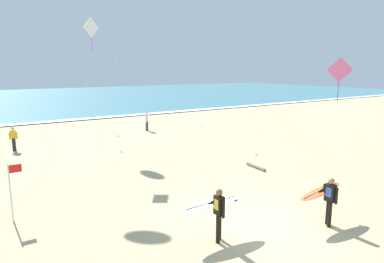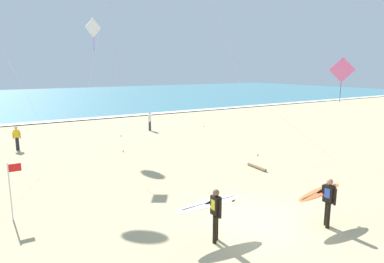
{
  "view_description": "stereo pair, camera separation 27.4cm",
  "coord_description": "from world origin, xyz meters",
  "px_view_note": "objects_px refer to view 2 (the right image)",
  "views": [
    {
      "loc": [
        -8.13,
        -8.04,
        5.31
      ],
      "look_at": [
        0.15,
        4.69,
        2.45
      ],
      "focal_mm": 31.49,
      "sensor_mm": 36.0,
      "label": 1
    },
    {
      "loc": [
        -7.9,
        -8.18,
        5.31
      ],
      "look_at": [
        0.15,
        4.69,
        2.45
      ],
      "focal_mm": 31.49,
      "sensor_mm": 36.0,
      "label": 2
    }
  ],
  "objects_px": {
    "surfer_lead": "(212,207)",
    "surfer_trailing": "(324,196)",
    "kite_diamond_rose_near": "(340,72)",
    "bystander_white_top": "(150,121)",
    "bystander_yellow_top": "(17,138)",
    "driftwood_log": "(257,167)",
    "lifeguard_flag": "(11,186)",
    "kite_diamond_ivory_high": "(94,34)"
  },
  "relations": [
    {
      "from": "kite_diamond_rose_near",
      "to": "lifeguard_flag",
      "type": "distance_m",
      "value": 16.88
    },
    {
      "from": "surfer_lead",
      "to": "bystander_white_top",
      "type": "distance_m",
      "value": 19.3
    },
    {
      "from": "surfer_trailing",
      "to": "bystander_white_top",
      "type": "distance_m",
      "value": 19.62
    },
    {
      "from": "driftwood_log",
      "to": "surfer_lead",
      "type": "bearing_deg",
      "value": -142.66
    },
    {
      "from": "bystander_white_top",
      "to": "driftwood_log",
      "type": "relative_size",
      "value": 1.11
    },
    {
      "from": "bystander_yellow_top",
      "to": "lifeguard_flag",
      "type": "relative_size",
      "value": 0.76
    },
    {
      "from": "surfer_lead",
      "to": "surfer_trailing",
      "type": "height_order",
      "value": "same"
    },
    {
      "from": "surfer_lead",
      "to": "kite_diamond_rose_near",
      "type": "relative_size",
      "value": 0.38
    },
    {
      "from": "kite_diamond_rose_near",
      "to": "driftwood_log",
      "type": "relative_size",
      "value": 4.13
    },
    {
      "from": "surfer_trailing",
      "to": "kite_diamond_ivory_high",
      "type": "height_order",
      "value": "kite_diamond_ivory_high"
    },
    {
      "from": "kite_diamond_rose_near",
      "to": "driftwood_log",
      "type": "distance_m",
      "value": 7.03
    },
    {
      "from": "kite_diamond_ivory_high",
      "to": "bystander_yellow_top",
      "type": "distance_m",
      "value": 9.03
    },
    {
      "from": "surfer_trailing",
      "to": "bystander_white_top",
      "type": "xyz_separation_m",
      "value": [
        2.56,
        19.45,
        -0.23
      ]
    },
    {
      "from": "kite_diamond_ivory_high",
      "to": "bystander_white_top",
      "type": "bearing_deg",
      "value": 46.58
    },
    {
      "from": "lifeguard_flag",
      "to": "driftwood_log",
      "type": "xyz_separation_m",
      "value": [
        11.63,
        0.06,
        -1.19
      ]
    },
    {
      "from": "bystander_yellow_top",
      "to": "lifeguard_flag",
      "type": "bearing_deg",
      "value": -95.53
    },
    {
      "from": "surfer_lead",
      "to": "driftwood_log",
      "type": "bearing_deg",
      "value": 37.34
    },
    {
      "from": "kite_diamond_ivory_high",
      "to": "bystander_yellow_top",
      "type": "relative_size",
      "value": 5.08
    },
    {
      "from": "surfer_lead",
      "to": "kite_diamond_rose_near",
      "type": "xyz_separation_m",
      "value": [
        11.22,
        3.66,
        4.03
      ]
    },
    {
      "from": "bystander_yellow_top",
      "to": "surfer_lead",
      "type": "bearing_deg",
      "value": -76.06
    },
    {
      "from": "kite_diamond_rose_near",
      "to": "kite_diamond_ivory_high",
      "type": "bearing_deg",
      "value": 145.24
    },
    {
      "from": "bystander_white_top",
      "to": "bystander_yellow_top",
      "type": "bearing_deg",
      "value": -169.99
    },
    {
      "from": "surfer_lead",
      "to": "surfer_trailing",
      "type": "xyz_separation_m",
      "value": [
        3.78,
        -1.23,
        -0.01
      ]
    },
    {
      "from": "surfer_lead",
      "to": "lifeguard_flag",
      "type": "height_order",
      "value": "lifeguard_flag"
    },
    {
      "from": "lifeguard_flag",
      "to": "driftwood_log",
      "type": "bearing_deg",
      "value": 0.29
    },
    {
      "from": "surfer_lead",
      "to": "kite_diamond_rose_near",
      "type": "height_order",
      "value": "kite_diamond_rose_near"
    },
    {
      "from": "surfer_trailing",
      "to": "lifeguard_flag",
      "type": "bearing_deg",
      "value": 145.83
    },
    {
      "from": "kite_diamond_rose_near",
      "to": "bystander_yellow_top",
      "type": "relative_size",
      "value": 3.73
    },
    {
      "from": "surfer_lead",
      "to": "kite_diamond_rose_near",
      "type": "bearing_deg",
      "value": 18.07
    },
    {
      "from": "kite_diamond_rose_near",
      "to": "lifeguard_flag",
      "type": "relative_size",
      "value": 2.82
    },
    {
      "from": "lifeguard_flag",
      "to": "driftwood_log",
      "type": "relative_size",
      "value": 1.46
    },
    {
      "from": "surfer_lead",
      "to": "bystander_white_top",
      "type": "xyz_separation_m",
      "value": [
        6.34,
        18.22,
        -0.24
      ]
    },
    {
      "from": "bystander_yellow_top",
      "to": "kite_diamond_rose_near",
      "type": "bearing_deg",
      "value": -39.78
    },
    {
      "from": "surfer_trailing",
      "to": "driftwood_log",
      "type": "distance_m",
      "value": 6.76
    },
    {
      "from": "surfer_lead",
      "to": "kite_diamond_ivory_high",
      "type": "height_order",
      "value": "kite_diamond_ivory_high"
    },
    {
      "from": "surfer_lead",
      "to": "bystander_yellow_top",
      "type": "xyz_separation_m",
      "value": [
        -4.07,
        16.39,
        -0.24
      ]
    },
    {
      "from": "surfer_lead",
      "to": "driftwood_log",
      "type": "distance_m",
      "value": 8.16
    },
    {
      "from": "surfer_trailing",
      "to": "driftwood_log",
      "type": "bearing_deg",
      "value": 66.57
    },
    {
      "from": "kite_diamond_ivory_high",
      "to": "driftwood_log",
      "type": "xyz_separation_m",
      "value": [
        6.49,
        -6.56,
        -7.15
      ]
    },
    {
      "from": "surfer_lead",
      "to": "bystander_yellow_top",
      "type": "height_order",
      "value": "surfer_lead"
    },
    {
      "from": "kite_diamond_ivory_high",
      "to": "lifeguard_flag",
      "type": "bearing_deg",
      "value": -127.8
    },
    {
      "from": "surfer_trailing",
      "to": "bystander_white_top",
      "type": "bearing_deg",
      "value": 82.51
    }
  ]
}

